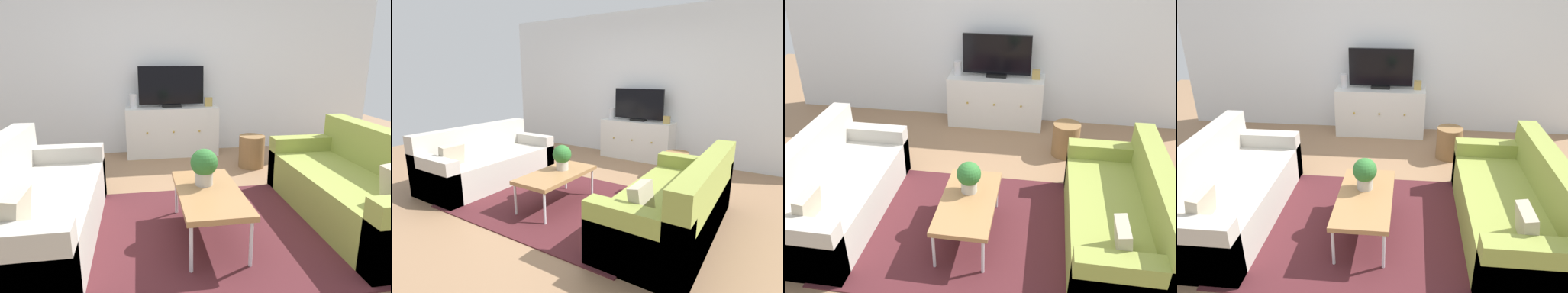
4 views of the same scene
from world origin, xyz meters
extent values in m
plane|color=#997251|center=(0.00, 0.00, 0.00)|extent=(10.00, 10.00, 0.00)
cube|color=white|center=(0.00, 2.55, 1.35)|extent=(6.40, 0.12, 2.70)
cube|color=#4C1E23|center=(0.00, -0.15, 0.01)|extent=(2.50, 1.90, 0.01)
cube|color=#B2ADA3|center=(-1.35, -0.10, 0.21)|extent=(0.86, 1.92, 0.42)
cube|color=#B2ADA3|center=(-1.68, -0.10, 0.41)|extent=(0.20, 1.92, 0.81)
cube|color=#B2ADA3|center=(-1.35, 0.77, 0.29)|extent=(0.86, 0.18, 0.58)
cube|color=#B2ADA3|center=(-1.35, -0.97, 0.29)|extent=(0.86, 0.18, 0.58)
cube|color=#B2A58C|center=(-1.30, -0.73, 0.54)|extent=(0.14, 0.30, 0.31)
cube|color=olive|center=(1.35, -0.10, 0.21)|extent=(0.86, 1.92, 0.42)
cube|color=olive|center=(1.68, -0.10, 0.41)|extent=(0.20, 1.92, 0.81)
cube|color=olive|center=(1.35, 0.77, 0.29)|extent=(0.86, 0.18, 0.58)
cube|color=olive|center=(1.35, -0.97, 0.29)|extent=(0.86, 0.18, 0.58)
cube|color=#B2A58C|center=(1.30, -0.73, 0.54)|extent=(0.15, 0.30, 0.31)
cube|color=#A37547|center=(0.00, -0.23, 0.39)|extent=(0.51, 1.02, 0.04)
cylinder|color=silver|center=(-0.22, -0.70, 0.19)|extent=(0.03, 0.03, 0.37)
cylinder|color=silver|center=(0.21, -0.70, 0.19)|extent=(0.03, 0.03, 0.37)
cylinder|color=silver|center=(-0.22, 0.24, 0.19)|extent=(0.03, 0.03, 0.37)
cylinder|color=silver|center=(0.21, 0.24, 0.19)|extent=(0.03, 0.03, 0.37)
cylinder|color=#B7B2A8|center=(-0.02, -0.09, 0.47)|extent=(0.15, 0.15, 0.11)
sphere|color=#2D6B2D|center=(-0.02, -0.09, 0.61)|extent=(0.23, 0.23, 0.23)
cube|color=white|center=(-0.06, 2.27, 0.36)|extent=(1.34, 0.44, 0.72)
sphere|color=#B79338|center=(-0.43, 2.04, 0.40)|extent=(0.03, 0.03, 0.03)
sphere|color=#B79338|center=(-0.06, 2.04, 0.40)|extent=(0.03, 0.03, 0.03)
sphere|color=#B79338|center=(0.31, 2.04, 0.40)|extent=(0.03, 0.03, 0.03)
cube|color=black|center=(-0.06, 2.29, 0.74)|extent=(0.28, 0.16, 0.04)
cube|color=black|center=(-0.06, 2.29, 1.03)|extent=(0.94, 0.04, 0.55)
cylinder|color=silver|center=(-0.61, 2.27, 0.82)|extent=(0.11, 0.11, 0.20)
cube|color=tan|center=(0.49, 2.27, 0.79)|extent=(0.11, 0.07, 0.13)
cylinder|color=olive|center=(0.93, 1.51, 0.21)|extent=(0.34, 0.34, 0.43)
camera|label=1|loc=(-0.53, -2.80, 1.50)|focal=32.02mm
camera|label=2|loc=(2.19, -2.93, 1.56)|focal=27.92mm
camera|label=3|loc=(0.61, -3.37, 2.76)|focal=39.17mm
camera|label=4|loc=(0.36, -3.15, 2.30)|focal=34.29mm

